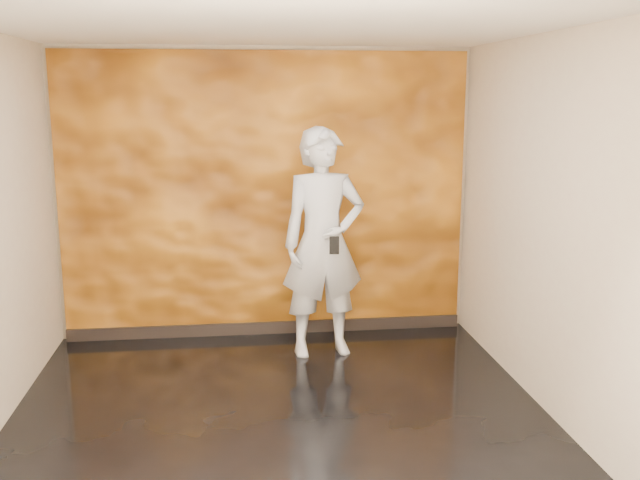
{
  "coord_description": "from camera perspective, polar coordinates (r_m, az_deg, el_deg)",
  "views": [
    {
      "loc": [
        -0.3,
        -4.89,
        2.36
      ],
      "look_at": [
        0.4,
        0.9,
        1.16
      ],
      "focal_mm": 40.0,
      "sensor_mm": 36.0,
      "label": 1
    }
  ],
  "objects": [
    {
      "name": "man",
      "position": [
        6.42,
        0.27,
        -0.22
      ],
      "size": [
        0.81,
        0.59,
        2.08
      ],
      "primitive_type": "imported",
      "rotation": [
        0.0,
        0.0,
        0.13
      ],
      "color": "#9DA2AD",
      "rests_on": "ground"
    },
    {
      "name": "room",
      "position": [
        5.0,
        -3.33,
        0.57
      ],
      "size": [
        4.02,
        4.02,
        2.81
      ],
      "color": "black",
      "rests_on": "ground"
    },
    {
      "name": "baseboard",
      "position": [
        7.2,
        -4.19,
        -7.01
      ],
      "size": [
        3.9,
        0.04,
        0.12
      ],
      "primitive_type": "cube",
      "color": "black",
      "rests_on": "ground"
    },
    {
      "name": "feature_wall",
      "position": [
        6.93,
        -4.36,
        3.5
      ],
      "size": [
        3.9,
        0.06,
        2.75
      ],
      "primitive_type": "cube",
      "color": "orange",
      "rests_on": "ground"
    },
    {
      "name": "phone",
      "position": [
        6.14,
        1.15,
        -0.42
      ],
      "size": [
        0.09,
        0.02,
        0.16
      ],
      "primitive_type": "cube",
      "rotation": [
        0.0,
        0.0,
        -0.09
      ],
      "color": "black",
      "rests_on": "man"
    }
  ]
}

